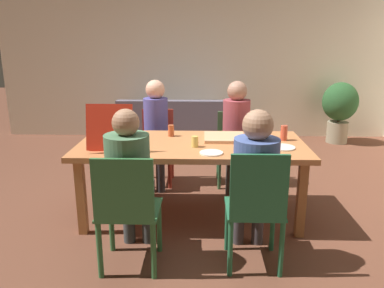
% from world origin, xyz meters
% --- Properties ---
extents(ground_plane, '(20.00, 20.00, 0.00)m').
position_xyz_m(ground_plane, '(0.00, 0.00, 0.00)').
color(ground_plane, brown).
extents(back_wall, '(6.80, 0.12, 2.73)m').
position_xyz_m(back_wall, '(0.00, 3.28, 1.37)').
color(back_wall, '#F2E9CE').
rests_on(back_wall, ground).
extents(dining_table, '(2.13, 0.99, 0.74)m').
position_xyz_m(dining_table, '(0.00, 0.00, 0.67)').
color(dining_table, '#BE7341').
rests_on(dining_table, ground).
extents(chair_0, '(0.40, 0.40, 0.87)m').
position_xyz_m(chair_0, '(-0.44, 0.94, 0.47)').
color(chair_0, '#AE3527').
rests_on(chair_0, ground).
extents(person_0, '(0.28, 0.47, 1.24)m').
position_xyz_m(person_0, '(-0.44, 0.82, 0.72)').
color(person_0, '#383538').
rests_on(person_0, ground).
extents(chair_1, '(0.42, 0.42, 0.94)m').
position_xyz_m(chair_1, '(0.49, -0.91, 0.53)').
color(chair_1, '#24633F').
rests_on(chair_1, ground).
extents(person_1, '(0.33, 0.51, 1.21)m').
position_xyz_m(person_1, '(0.49, -0.77, 0.71)').
color(person_1, '#443B3F').
rests_on(person_1, ground).
extents(chair_2, '(0.45, 0.43, 0.92)m').
position_xyz_m(chair_2, '(-0.44, -0.95, 0.51)').
color(chair_2, '#316A39').
rests_on(chair_2, ground).
extents(person_2, '(0.33, 0.54, 1.22)m').
position_xyz_m(person_2, '(-0.44, -0.80, 0.71)').
color(person_2, '#3C4041').
rests_on(person_2, ground).
extents(chair_3, '(0.44, 0.41, 0.84)m').
position_xyz_m(chair_3, '(0.49, 0.95, 0.49)').
color(chair_3, '#346138').
rests_on(chair_3, ground).
extents(person_3, '(0.31, 0.53, 1.23)m').
position_xyz_m(person_3, '(0.49, 0.81, 0.72)').
color(person_3, '#42413B').
rests_on(person_3, ground).
extents(pizza_box_0, '(0.39, 0.39, 0.03)m').
position_xyz_m(pizza_box_0, '(0.32, 0.17, 0.76)').
color(pizza_box_0, tan).
rests_on(pizza_box_0, dining_table).
extents(pizza_box_1, '(0.40, 0.48, 0.42)m').
position_xyz_m(pizza_box_1, '(-0.69, -0.14, 0.80)').
color(pizza_box_1, red).
rests_on(pizza_box_1, dining_table).
extents(plate_0, '(0.23, 0.23, 0.01)m').
position_xyz_m(plate_0, '(0.82, -0.15, 0.75)').
color(plate_0, white).
rests_on(plate_0, dining_table).
extents(plate_1, '(0.20, 0.20, 0.01)m').
position_xyz_m(plate_1, '(0.18, -0.33, 0.75)').
color(plate_1, white).
rests_on(plate_1, dining_table).
extents(drinking_glass_0, '(0.06, 0.06, 0.10)m').
position_xyz_m(drinking_glass_0, '(0.03, -0.13, 0.79)').
color(drinking_glass_0, '#E0C45A').
rests_on(drinking_glass_0, dining_table).
extents(drinking_glass_1, '(0.08, 0.08, 0.14)m').
position_xyz_m(drinking_glass_1, '(-0.99, 0.23, 0.81)').
color(drinking_glass_1, '#DFC161').
rests_on(drinking_glass_1, dining_table).
extents(drinking_glass_2, '(0.07, 0.07, 0.15)m').
position_xyz_m(drinking_glass_2, '(0.89, 0.13, 0.81)').
color(drinking_glass_2, '#BE472F').
rests_on(drinking_glass_2, dining_table).
extents(drinking_glass_3, '(0.06, 0.06, 0.11)m').
position_xyz_m(drinking_glass_3, '(-0.22, 0.26, 0.80)').
color(drinking_glass_3, '#B3502B').
rests_on(drinking_glass_3, dining_table).
extents(couch, '(1.77, 0.83, 0.78)m').
position_xyz_m(couch, '(-0.33, 2.59, 0.27)').
color(couch, slate).
rests_on(couch, ground).
extents(potted_plant, '(0.57, 0.57, 1.01)m').
position_xyz_m(potted_plant, '(2.36, 2.82, 0.61)').
color(potted_plant, gray).
rests_on(potted_plant, ground).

